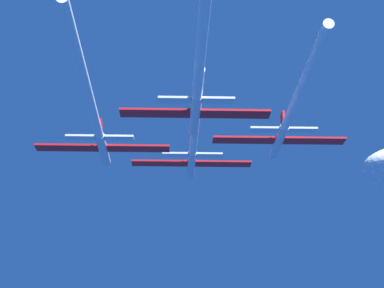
{
  "coord_description": "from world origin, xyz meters",
  "views": [
    {
      "loc": [
        -2.42,
        -92.72,
        -29.75
      ],
      "look_at": [
        0.04,
        -10.13,
        -0.06
      ],
      "focal_mm": 65.66,
      "sensor_mm": 36.0,
      "label": 1
    }
  ],
  "objects_px": {
    "jet_left_wing": "(94,117)",
    "jet_slot": "(198,79)",
    "jet_lead": "(193,144)",
    "jet_right_wing": "(289,117)"
  },
  "relations": [
    {
      "from": "jet_left_wing",
      "to": "jet_slot",
      "type": "distance_m",
      "value": 14.64
    },
    {
      "from": "jet_left_wing",
      "to": "jet_slot",
      "type": "bearing_deg",
      "value": -40.57
    },
    {
      "from": "jet_lead",
      "to": "jet_right_wing",
      "type": "height_order",
      "value": "jet_lead"
    },
    {
      "from": "jet_right_wing",
      "to": "jet_slot",
      "type": "bearing_deg",
      "value": -133.04
    },
    {
      "from": "jet_lead",
      "to": "jet_right_wing",
      "type": "bearing_deg",
      "value": -44.02
    },
    {
      "from": "jet_left_wing",
      "to": "jet_right_wing",
      "type": "xyz_separation_m",
      "value": [
        21.96,
        2.1,
        1.14
      ]
    },
    {
      "from": "jet_lead",
      "to": "jet_left_wing",
      "type": "relative_size",
      "value": 0.88
    },
    {
      "from": "jet_lead",
      "to": "jet_left_wing",
      "type": "bearing_deg",
      "value": -132.42
    },
    {
      "from": "jet_slot",
      "to": "jet_right_wing",
      "type": "bearing_deg",
      "value": 46.96
    },
    {
      "from": "jet_right_wing",
      "to": "jet_slot",
      "type": "distance_m",
      "value": 15.92
    }
  ]
}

